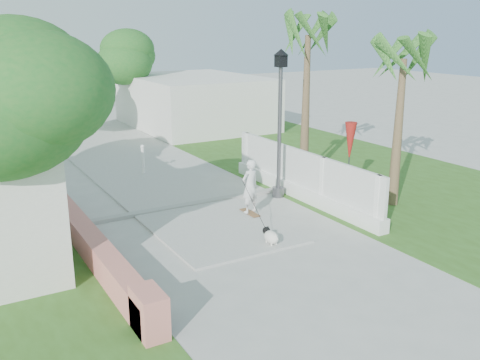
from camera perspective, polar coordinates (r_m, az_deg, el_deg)
ground at (r=10.84m, az=7.74°, el=-11.79°), size 90.00×90.00×0.00m
path_strip at (r=28.59m, az=-17.58°, el=5.14°), size 3.20×36.00×0.06m
curb at (r=15.59m, az=-5.83°, el=-2.73°), size 6.50×0.25×0.10m
grass_right at (r=20.84m, az=9.60°, el=1.79°), size 8.00×20.00×0.01m
pink_wall at (r=12.31m, az=-15.22°, el=-7.12°), size 0.45×8.20×0.80m
lattice_fence at (r=16.27m, az=6.57°, el=-0.13°), size 0.35×7.00×1.50m
building_right at (r=28.43m, az=-4.91°, el=8.36°), size 6.00×8.00×2.60m
street_lamp at (r=15.97m, az=4.26°, el=6.55°), size 0.44×0.44×4.44m
bollard at (r=19.09m, az=-10.31°, el=2.24°), size 0.14×0.14×1.09m
patio_umbrella at (r=16.49m, az=11.66°, el=3.95°), size 0.36×0.36×2.30m
tree_left_near at (r=10.66m, az=-21.95°, el=8.37°), size 3.60×3.60×5.28m
tree_path_left at (r=23.71m, az=-23.26°, el=11.78°), size 3.40×3.40×5.23m
tree_path_right at (r=29.03m, az=-11.83°, el=12.59°), size 3.00×3.00×4.79m
palm_far at (r=17.57m, az=7.24°, el=14.07°), size 1.80×1.80×5.30m
palm_near at (r=15.67m, az=17.01°, el=11.37°), size 1.80×1.80×4.70m
skateboarder at (r=13.98m, az=1.32°, el=-1.93°), size 0.97×2.28×1.59m
dog at (r=12.82m, az=3.28°, el=-5.99°), size 0.28×0.64×0.44m
parked_car at (r=35.84m, az=-18.65°, el=8.40°), size 5.18×2.92×1.66m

